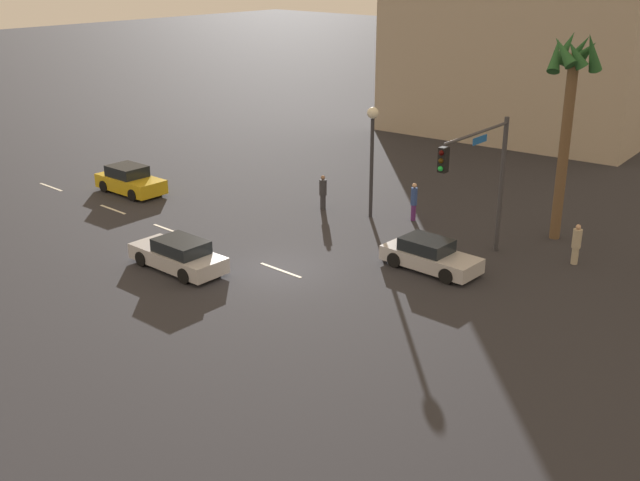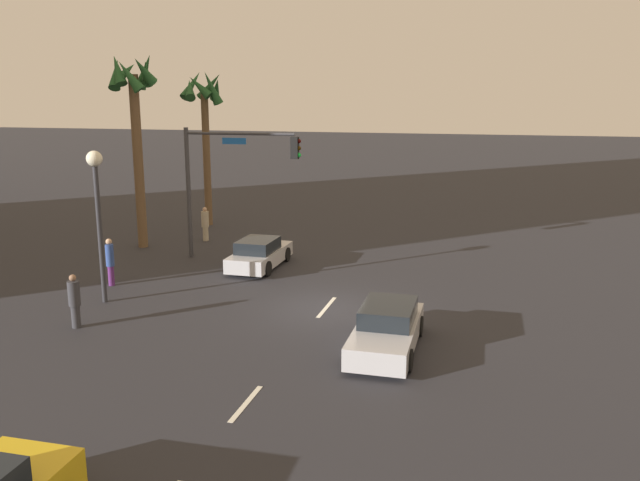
{
  "view_description": "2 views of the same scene",
  "coord_description": "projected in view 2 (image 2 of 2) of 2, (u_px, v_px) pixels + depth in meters",
  "views": [
    {
      "loc": [
        21.12,
        -20.96,
        12.4
      ],
      "look_at": [
        2.31,
        -0.0,
        1.87
      ],
      "focal_mm": 43.48,
      "sensor_mm": 36.0,
      "label": 1
    },
    {
      "loc": [
        -21.01,
        -5.62,
        7.33
      ],
      "look_at": [
        2.43,
        0.89,
        1.88
      ],
      "focal_mm": 36.28,
      "sensor_mm": 36.0,
      "label": 2
    }
  ],
  "objects": [
    {
      "name": "pedestrian_1",
      "position": [
        74.0,
        300.0,
        20.74
      ],
      "size": [
        0.51,
        0.51,
        1.78
      ],
      "color": "#333338",
      "rests_on": "ground_plane"
    },
    {
      "name": "pedestrian_2",
      "position": [
        110.0,
        260.0,
        25.37
      ],
      "size": [
        0.38,
        0.38,
        1.9
      ],
      "color": "#59266B",
      "rests_on": "ground_plane"
    },
    {
      "name": "lane_stripe_2",
      "position": [
        246.0,
        403.0,
        15.75
      ],
      "size": [
        1.97,
        0.14,
        0.01
      ],
      "primitive_type": "cube",
      "color": "silver",
      "rests_on": "ground_plane"
    },
    {
      "name": "pedestrian_0",
      "position": [
        205.0,
        223.0,
        33.25
      ],
      "size": [
        0.52,
        0.52,
        1.77
      ],
      "color": "#B2A58C",
      "rests_on": "ground_plane"
    },
    {
      "name": "car_0",
      "position": [
        259.0,
        254.0,
        28.14
      ],
      "size": [
        4.14,
        1.8,
        1.3
      ],
      "color": "#B7B7BC",
      "rests_on": "ground_plane"
    },
    {
      "name": "traffic_signal",
      "position": [
        226.0,
        170.0,
        28.87
      ],
      "size": [
        0.5,
        5.42,
        5.96
      ],
      "color": "#38383D",
      "rests_on": "ground_plane"
    },
    {
      "name": "streetlamp",
      "position": [
        97.0,
        196.0,
        22.69
      ],
      "size": [
        0.56,
        0.56,
        5.49
      ],
      "color": "#2D2D33",
      "rests_on": "ground_plane"
    },
    {
      "name": "palm_tree_0",
      "position": [
        134.0,
        106.0,
        30.6
      ],
      "size": [
        2.43,
        2.37,
        9.36
      ],
      "color": "brown",
      "rests_on": "ground_plane"
    },
    {
      "name": "palm_tree_1",
      "position": [
        204.0,
        109.0,
        36.21
      ],
      "size": [
        2.46,
        2.78,
        8.84
      ],
      "color": "brown",
      "rests_on": "ground_plane"
    },
    {
      "name": "car_2",
      "position": [
        387.0,
        329.0,
        19.04
      ],
      "size": [
        4.5,
        1.89,
        1.33
      ],
      "color": "#B7B7BC",
      "rests_on": "ground_plane"
    },
    {
      "name": "lane_stripe_3",
      "position": [
        327.0,
        307.0,
        22.93
      ],
      "size": [
        2.32,
        0.14,
        0.01
      ],
      "primitive_type": "cube",
      "color": "silver",
      "rests_on": "ground_plane"
    },
    {
      "name": "ground_plane",
      "position": [
        326.0,
        308.0,
        22.82
      ],
      "size": [
        220.0,
        220.0,
        0.0
      ],
      "primitive_type": "plane",
      "color": "#28282D"
    }
  ]
}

